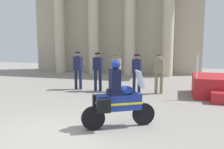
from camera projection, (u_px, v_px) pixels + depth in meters
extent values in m
plane|color=gray|center=(53.00, 138.00, 6.87)|extent=(28.00, 28.00, 0.00)
cube|color=#B6AB91|center=(115.00, 18.00, 17.08)|extent=(10.66, 0.30, 6.78)
cylinder|color=beige|center=(60.00, 29.00, 17.09)|extent=(0.64, 0.64, 5.41)
cylinder|color=beige|center=(94.00, 29.00, 16.57)|extent=(0.64, 0.64, 5.41)
cylinder|color=beige|center=(130.00, 29.00, 16.06)|extent=(0.64, 0.64, 5.41)
cylinder|color=beige|center=(168.00, 29.00, 15.54)|extent=(0.64, 0.64, 5.41)
cylinder|color=silver|center=(197.00, 67.00, 10.41)|extent=(0.05, 0.05, 0.90)
cylinder|color=#191E42|center=(76.00, 80.00, 12.45)|extent=(0.13, 0.13, 0.87)
cylinder|color=#191E42|center=(80.00, 80.00, 12.40)|extent=(0.13, 0.13, 0.87)
cube|color=#191E42|center=(78.00, 63.00, 12.30)|extent=(0.41, 0.27, 0.62)
sphere|color=#997056|center=(78.00, 54.00, 12.23)|extent=(0.21, 0.21, 0.21)
cylinder|color=black|center=(78.00, 52.00, 12.22)|extent=(0.24, 0.24, 0.06)
cylinder|color=#141938|center=(95.00, 81.00, 12.11)|extent=(0.13, 0.13, 0.92)
cylinder|color=#141938|center=(100.00, 81.00, 12.06)|extent=(0.13, 0.13, 0.92)
cube|color=#141938|center=(98.00, 64.00, 11.97)|extent=(0.41, 0.27, 0.57)
sphere|color=#997056|center=(98.00, 55.00, 11.91)|extent=(0.21, 0.21, 0.21)
cylinder|color=black|center=(98.00, 53.00, 11.89)|extent=(0.24, 0.24, 0.06)
cylinder|color=gray|center=(114.00, 82.00, 12.00)|extent=(0.13, 0.13, 0.86)
cylinder|color=gray|center=(119.00, 82.00, 11.95)|extent=(0.13, 0.13, 0.86)
cube|color=gray|center=(116.00, 66.00, 11.85)|extent=(0.41, 0.27, 0.58)
sphere|color=#997056|center=(116.00, 57.00, 11.79)|extent=(0.21, 0.21, 0.21)
cylinder|color=brown|center=(116.00, 55.00, 11.78)|extent=(0.24, 0.24, 0.06)
cylinder|color=#191E42|center=(134.00, 83.00, 11.81)|extent=(0.13, 0.13, 0.85)
cylinder|color=#191E42|center=(139.00, 83.00, 11.76)|extent=(0.13, 0.13, 0.85)
cube|color=#191E42|center=(137.00, 66.00, 11.67)|extent=(0.41, 0.27, 0.59)
sphere|color=#997056|center=(137.00, 57.00, 11.60)|extent=(0.21, 0.21, 0.21)
cylinder|color=black|center=(137.00, 55.00, 11.59)|extent=(0.24, 0.24, 0.06)
cylinder|color=#7A7056|center=(156.00, 84.00, 11.60)|extent=(0.13, 0.13, 0.86)
cylinder|color=#7A7056|center=(161.00, 84.00, 11.55)|extent=(0.13, 0.13, 0.86)
cube|color=#7A7056|center=(159.00, 66.00, 11.45)|extent=(0.41, 0.27, 0.61)
sphere|color=tan|center=(159.00, 57.00, 11.39)|extent=(0.21, 0.21, 0.21)
cylinder|color=#494334|center=(160.00, 55.00, 11.37)|extent=(0.24, 0.24, 0.06)
cylinder|color=black|center=(143.00, 114.00, 7.75)|extent=(0.61, 0.39, 0.64)
cylinder|color=black|center=(93.00, 118.00, 7.39)|extent=(0.63, 0.42, 0.64)
cube|color=navy|center=(119.00, 102.00, 7.51)|extent=(1.24, 0.87, 0.44)
ellipsoid|color=navy|center=(124.00, 90.00, 7.49)|extent=(0.61, 0.53, 0.26)
cube|color=yellow|center=(119.00, 103.00, 7.51)|extent=(1.27, 0.88, 0.06)
cube|color=silver|center=(140.00, 79.00, 7.56)|extent=(0.33, 0.43, 0.47)
cube|color=black|center=(99.00, 101.00, 7.63)|extent=(0.40, 0.33, 0.36)
cube|color=black|center=(103.00, 106.00, 7.14)|extent=(0.40, 0.33, 0.36)
cube|color=black|center=(115.00, 92.00, 7.43)|extent=(0.51, 0.49, 0.14)
cube|color=black|center=(115.00, 79.00, 7.38)|extent=(0.40, 0.44, 0.56)
sphere|color=navy|center=(116.00, 64.00, 7.31)|extent=(0.26, 0.26, 0.26)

